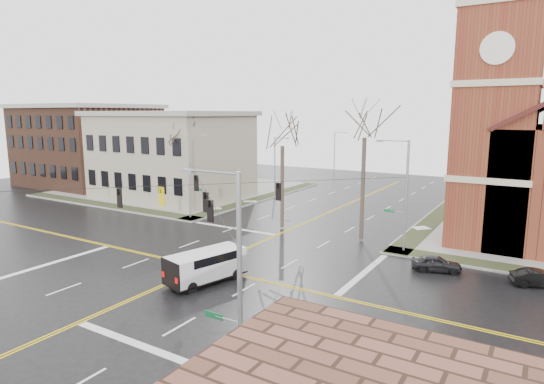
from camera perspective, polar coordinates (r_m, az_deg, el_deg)
The scene contains 18 objects.
ground at distance 34.33m, azimuth -8.52°, elevation -9.33°, with size 120.00×120.00×0.00m, color black.
sidewalks at distance 34.31m, azimuth -8.53°, elevation -9.21°, with size 80.00×80.00×0.17m.
road_markings at distance 34.33m, azimuth -8.52°, elevation -9.33°, with size 100.00×100.00×0.01m.
civic_building_a at distance 62.32m, azimuth -12.40°, elevation 4.35°, with size 18.00×14.00×11.00m, color gray.
civic_building_b at distance 78.62m, azimuth -22.03°, elevation 5.33°, with size 18.00×16.00×12.00m, color #563324.
signal_pole_ne at distance 38.02m, azimuth 16.25°, elevation -0.04°, with size 2.75×0.22×9.00m.
signal_pole_nw at distance 48.96m, azimuth -10.21°, elevation 2.34°, with size 2.75×0.22×9.00m.
signal_pole_se at distance 17.56m, azimuth -4.56°, elevation -11.10°, with size 2.75×0.22×9.00m.
span_wires at distance 32.84m, azimuth -8.80°, elevation 0.94°, with size 23.02×23.02×0.03m.
traffic_signals at distance 32.46m, azimuth -9.52°, elevation -0.52°, with size 8.21×8.26×1.30m.
streetlight_north_a at distance 61.88m, azimuth 0.47°, elevation 3.58°, with size 2.30×0.20×8.00m.
streetlight_north_b at distance 79.61m, azimuth 7.93°, elevation 4.89°, with size 2.30×0.20×8.00m.
cargo_van at distance 31.22m, azimuth -7.94°, elevation -8.88°, with size 3.51×5.87×2.10m.
parked_car_a at distance 35.05m, azimuth 19.91°, elevation -8.41°, with size 1.39×3.45×1.17m, color black.
parked_car_b at distance 34.95m, azimuth 30.45°, elevation -9.32°, with size 1.17×3.36×1.11m, color black.
tree_nw_far at distance 52.62m, azimuth -11.38°, elevation 6.57°, with size 4.00×4.00×11.59m.
tree_nw_near at distance 43.66m, azimuth 1.31°, elevation 6.49°, with size 4.00×4.00×11.98m.
tree_ne at distance 40.02m, azimuth 11.56°, elevation 7.55°, with size 4.00×4.00×13.51m.
Camera 1 is at (21.02, -24.72, 11.21)m, focal length 30.00 mm.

